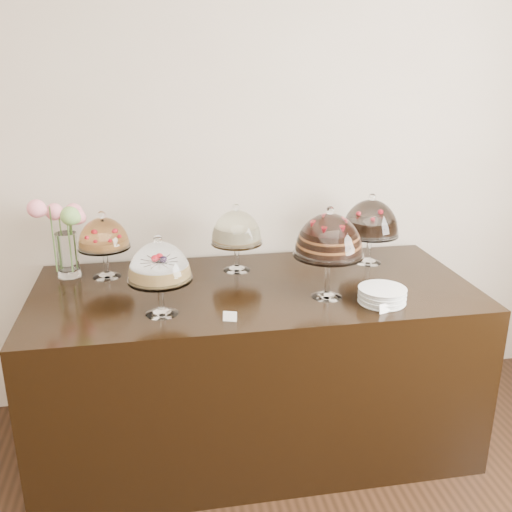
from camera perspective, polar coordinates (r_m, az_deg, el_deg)
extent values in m
cube|color=#C0B09A|center=(3.22, -6.54, 10.29)|extent=(5.00, 0.04, 3.00)
cube|color=black|center=(3.08, -0.17, -10.86)|extent=(2.20, 1.00, 0.90)
cone|color=white|center=(2.61, -9.39, -5.43)|extent=(0.15, 0.15, 0.02)
cylinder|color=white|center=(2.58, -9.48, -3.81)|extent=(0.03, 0.03, 0.14)
cylinder|color=white|center=(2.55, -9.57, -2.28)|extent=(0.29, 0.29, 0.01)
cylinder|color=tan|center=(2.54, -9.62, -1.53)|extent=(0.24, 0.24, 0.06)
sphere|color=red|center=(2.55, -8.25, -0.47)|extent=(0.02, 0.02, 0.02)
sphere|color=red|center=(2.57, -10.76, -0.42)|extent=(0.02, 0.02, 0.02)
sphere|color=red|center=(2.47, -9.98, -1.21)|extent=(0.02, 0.02, 0.02)
sphere|color=white|center=(2.49, -9.80, 1.67)|extent=(0.04, 0.04, 0.04)
cone|color=white|center=(2.78, 7.06, -3.80)|extent=(0.15, 0.15, 0.02)
cylinder|color=white|center=(2.74, 7.15, -1.77)|extent=(0.03, 0.03, 0.18)
cylinder|color=white|center=(2.70, 7.24, 0.18)|extent=(0.33, 0.33, 0.01)
cylinder|color=black|center=(2.69, 7.29, 1.38)|extent=(0.24, 0.24, 0.11)
sphere|color=red|center=(2.70, 8.49, 2.85)|extent=(0.02, 0.02, 0.02)
sphere|color=red|center=(2.73, 6.96, 3.06)|extent=(0.02, 0.02, 0.02)
sphere|color=red|center=(2.67, 5.95, 2.75)|extent=(0.02, 0.02, 0.02)
sphere|color=red|center=(2.61, 6.86, 2.32)|extent=(0.02, 0.02, 0.02)
sphere|color=red|center=(2.63, 8.47, 2.39)|extent=(0.02, 0.02, 0.02)
sphere|color=white|center=(2.64, 7.43, 4.54)|extent=(0.04, 0.04, 0.04)
cone|color=white|center=(3.10, -1.92, -1.16)|extent=(0.15, 0.15, 0.02)
cylinder|color=white|center=(3.08, -1.94, 0.17)|extent=(0.03, 0.03, 0.13)
cylinder|color=white|center=(3.05, -1.95, 1.41)|extent=(0.28, 0.28, 0.01)
cylinder|color=beige|center=(3.04, -1.96, 2.21)|extent=(0.21, 0.21, 0.08)
sphere|color=white|center=(3.00, -1.99, 4.87)|extent=(0.04, 0.04, 0.04)
cone|color=white|center=(3.27, 11.14, -0.42)|extent=(0.15, 0.15, 0.02)
cylinder|color=white|center=(3.25, 11.23, 0.95)|extent=(0.03, 0.03, 0.14)
cylinder|color=white|center=(3.23, 11.31, 2.23)|extent=(0.32, 0.32, 0.01)
cylinder|color=black|center=(3.21, 11.36, 2.96)|extent=(0.26, 0.26, 0.07)
sphere|color=red|center=(3.24, 12.40, 3.90)|extent=(0.02, 0.02, 0.02)
sphere|color=red|center=(3.23, 10.26, 3.96)|extent=(0.02, 0.02, 0.02)
sphere|color=red|center=(3.13, 11.60, 3.43)|extent=(0.02, 0.02, 0.02)
sphere|color=white|center=(3.17, 11.55, 5.78)|extent=(0.04, 0.04, 0.04)
cone|color=white|center=(3.11, -14.68, -1.76)|extent=(0.15, 0.15, 0.02)
cylinder|color=white|center=(3.08, -14.80, -0.39)|extent=(0.03, 0.03, 0.13)
cylinder|color=white|center=(3.06, -14.92, 0.88)|extent=(0.27, 0.27, 0.01)
cylinder|color=#BE7B37|center=(3.05, -14.95, 1.31)|extent=(0.22, 0.22, 0.04)
sphere|color=red|center=(3.06, -13.88, 1.97)|extent=(0.02, 0.02, 0.02)
sphere|color=red|center=(3.10, -14.67, 2.15)|extent=(0.02, 0.02, 0.02)
sphere|color=red|center=(3.09, -15.78, 1.98)|extent=(0.02, 0.02, 0.02)
sphere|color=red|center=(3.03, -16.13, 1.64)|extent=(0.02, 0.02, 0.02)
sphere|color=red|center=(2.99, -15.34, 1.46)|extent=(0.02, 0.02, 0.02)
sphere|color=red|center=(3.00, -14.20, 1.63)|extent=(0.02, 0.02, 0.02)
sphere|color=white|center=(3.01, -15.19, 3.99)|extent=(0.04, 0.04, 0.04)
cylinder|color=white|center=(3.14, -18.32, 0.14)|extent=(0.11, 0.11, 0.23)
cylinder|color=#476B2D|center=(3.11, -17.83, 1.26)|extent=(0.01, 0.01, 0.28)
sphere|color=pink|center=(3.07, -17.48, 3.78)|extent=(0.09, 0.09, 0.09)
cylinder|color=#476B2D|center=(3.16, -17.98, 1.51)|extent=(0.01, 0.01, 0.28)
sphere|color=pink|center=(3.17, -17.78, 4.19)|extent=(0.10, 0.10, 0.10)
cylinder|color=#476B2D|center=(3.14, -18.85, 1.48)|extent=(0.01, 0.01, 0.30)
sphere|color=pink|center=(3.12, -19.52, 4.19)|extent=(0.09, 0.09, 0.09)
cylinder|color=#476B2D|center=(3.09, -19.60, 1.56)|extent=(0.01, 0.01, 0.35)
sphere|color=pink|center=(3.01, -21.10, 4.45)|extent=(0.09, 0.09, 0.09)
cylinder|color=#476B2D|center=(3.06, -18.14, 1.24)|extent=(0.01, 0.01, 0.32)
sphere|color=#74A24E|center=(2.95, -18.10, 3.83)|extent=(0.09, 0.09, 0.09)
cylinder|color=white|center=(2.75, 12.44, -4.50)|extent=(0.22, 0.22, 0.01)
cylinder|color=white|center=(2.75, 12.46, -4.29)|extent=(0.21, 0.21, 0.01)
cylinder|color=white|center=(2.75, 12.47, -4.08)|extent=(0.22, 0.22, 0.01)
cylinder|color=white|center=(2.74, 12.49, -3.87)|extent=(0.21, 0.21, 0.01)
cylinder|color=white|center=(2.74, 12.51, -3.66)|extent=(0.22, 0.22, 0.01)
cylinder|color=white|center=(2.73, 12.52, -3.45)|extent=(0.21, 0.21, 0.01)
cylinder|color=white|center=(2.73, 12.54, -3.23)|extent=(0.22, 0.22, 0.01)
cube|color=white|center=(2.50, -2.63, -6.06)|extent=(0.06, 0.03, 0.04)
cube|color=white|center=(2.64, 12.73, -5.12)|extent=(0.06, 0.03, 0.04)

